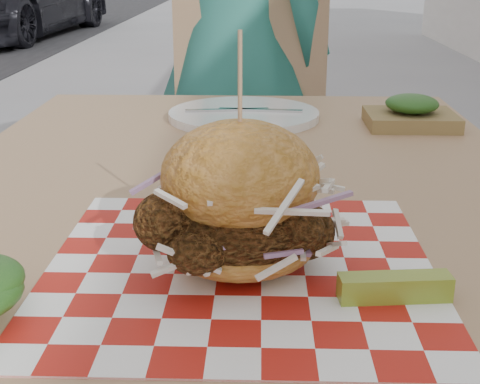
{
  "coord_description": "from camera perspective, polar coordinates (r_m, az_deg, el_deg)",
  "views": [
    {
      "loc": [
        -0.23,
        -0.55,
        1.03
      ],
      "look_at": [
        -0.25,
        0.01,
        0.82
      ],
      "focal_mm": 50.0,
      "sensor_mm": 36.0,
      "label": 1
    }
  ],
  "objects": [
    {
      "name": "diner",
      "position": [
        1.9,
        -0.87,
        12.25
      ],
      "size": [
        0.67,
        0.57,
        1.57
      ],
      "primitive_type": "imported",
      "rotation": [
        0.0,
        0.0,
        2.75
      ],
      "color": "#2A7A6D",
      "rests_on": "ground"
    },
    {
      "name": "patio_table",
      "position": [
        0.86,
        -0.33,
        -4.76
      ],
      "size": [
        0.8,
        1.2,
        0.75
      ],
      "color": "tan",
      "rests_on": "ground"
    },
    {
      "name": "patio_chair",
      "position": [
        1.81,
        1.17,
        4.29
      ],
      "size": [
        0.47,
        0.48,
        0.95
      ],
      "rotation": [
        0.0,
        0.0,
        -0.13
      ],
      "color": "tan",
      "rests_on": "ground"
    },
    {
      "name": "paper_liner",
      "position": [
        0.63,
        0.0,
        -6.34
      ],
      "size": [
        0.36,
        0.36,
        0.0
      ],
      "primitive_type": "cube",
      "color": "#B61B12",
      "rests_on": "patio_table"
    },
    {
      "name": "sandwich",
      "position": [
        0.61,
        -0.0,
        -1.15
      ],
      "size": [
        0.19,
        0.19,
        0.22
      ],
      "color": "#C38037",
      "rests_on": "paper_liner"
    },
    {
      "name": "pickle_spear",
      "position": [
        0.58,
        13.06,
        -7.93
      ],
      "size": [
        0.1,
        0.03,
        0.02
      ],
      "primitive_type": "cube",
      "rotation": [
        0.0,
        0.0,
        0.1
      ],
      "color": "olive",
      "rests_on": "paper_liner"
    },
    {
      "name": "place_setting",
      "position": [
        1.21,
        0.33,
        6.6
      ],
      "size": [
        0.27,
        0.27,
        0.02
      ],
      "color": "white",
      "rests_on": "patio_table"
    },
    {
      "name": "kraft_tray",
      "position": [
        1.18,
        14.4,
        6.49
      ],
      "size": [
        0.15,
        0.12,
        0.06
      ],
      "color": "olive",
      "rests_on": "patio_table"
    }
  ]
}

